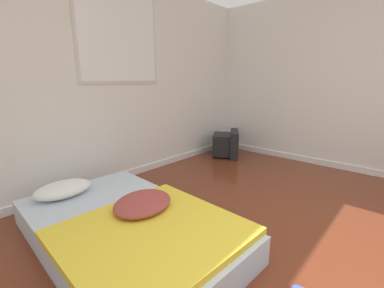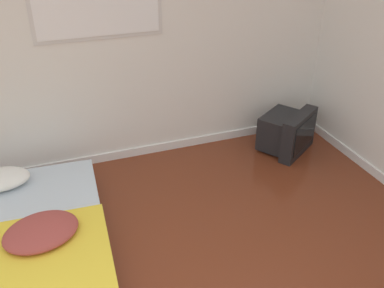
% 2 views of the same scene
% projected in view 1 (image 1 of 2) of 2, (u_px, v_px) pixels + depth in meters
% --- Properties ---
extents(wall_back, '(8.19, 0.08, 2.60)m').
position_uv_depth(wall_back, '(81.00, 82.00, 2.94)').
color(wall_back, white).
rests_on(wall_back, ground_plane).
extents(mattress_bed, '(1.29, 2.03, 0.38)m').
position_uv_depth(mattress_bed, '(126.00, 227.00, 2.11)').
color(mattress_bed, silver).
rests_on(mattress_bed, ground_plane).
extents(crt_tv, '(0.69, 0.66, 0.45)m').
position_uv_depth(crt_tv, '(227.00, 144.00, 4.58)').
color(crt_tv, black).
rests_on(crt_tv, ground_plane).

